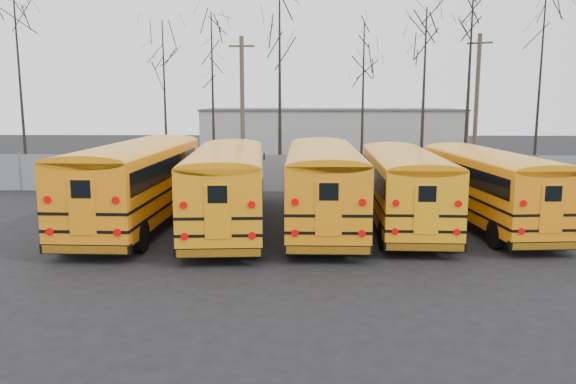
{
  "coord_description": "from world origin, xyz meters",
  "views": [
    {
      "loc": [
        -0.61,
        -18.1,
        4.97
      ],
      "look_at": [
        -1.09,
        2.17,
        1.6
      ],
      "focal_mm": 35.0,
      "sensor_mm": 36.0,
      "label": 1
    }
  ],
  "objects_px": {
    "bus_b": "(228,181)",
    "bus_d": "(403,181)",
    "bus_c": "(323,179)",
    "utility_pole_right": "(476,102)",
    "bus_e": "(488,181)",
    "bus_a": "(138,177)",
    "utility_pole_left": "(242,108)"
  },
  "relations": [
    {
      "from": "bus_b",
      "to": "bus_d",
      "type": "xyz_separation_m",
      "value": [
        6.78,
        0.65,
        -0.09
      ]
    },
    {
      "from": "bus_c",
      "to": "utility_pole_right",
      "type": "height_order",
      "value": "utility_pole_right"
    },
    {
      "from": "bus_b",
      "to": "bus_e",
      "type": "relative_size",
      "value": 1.06
    },
    {
      "from": "bus_e",
      "to": "utility_pole_right",
      "type": "bearing_deg",
      "value": 69.89
    },
    {
      "from": "bus_a",
      "to": "utility_pole_left",
      "type": "xyz_separation_m",
      "value": [
        2.81,
        12.48,
        2.46
      ]
    },
    {
      "from": "bus_a",
      "to": "bus_d",
      "type": "relative_size",
      "value": 1.1
    },
    {
      "from": "bus_b",
      "to": "utility_pole_right",
      "type": "height_order",
      "value": "utility_pole_right"
    },
    {
      "from": "bus_b",
      "to": "bus_c",
      "type": "relative_size",
      "value": 1.0
    },
    {
      "from": "bus_d",
      "to": "bus_e",
      "type": "relative_size",
      "value": 1.0
    },
    {
      "from": "bus_a",
      "to": "bus_c",
      "type": "height_order",
      "value": "bus_a"
    },
    {
      "from": "bus_b",
      "to": "bus_e",
      "type": "distance_m",
      "value": 10.17
    },
    {
      "from": "bus_b",
      "to": "utility_pole_right",
      "type": "distance_m",
      "value": 22.97
    },
    {
      "from": "bus_a",
      "to": "bus_d",
      "type": "bearing_deg",
      "value": 2.65
    },
    {
      "from": "bus_d",
      "to": "bus_e",
      "type": "height_order",
      "value": "bus_d"
    },
    {
      "from": "bus_c",
      "to": "bus_e",
      "type": "xyz_separation_m",
      "value": [
        6.49,
        0.4,
        -0.14
      ]
    },
    {
      "from": "bus_e",
      "to": "utility_pole_left",
      "type": "height_order",
      "value": "utility_pole_left"
    },
    {
      "from": "bus_a",
      "to": "bus_b",
      "type": "height_order",
      "value": "bus_a"
    },
    {
      "from": "bus_b",
      "to": "bus_c",
      "type": "xyz_separation_m",
      "value": [
        3.64,
        0.45,
        0.02
      ]
    },
    {
      "from": "bus_d",
      "to": "bus_e",
      "type": "bearing_deg",
      "value": 5.09
    },
    {
      "from": "bus_a",
      "to": "bus_c",
      "type": "bearing_deg",
      "value": 1.53
    },
    {
      "from": "bus_b",
      "to": "bus_d",
      "type": "relative_size",
      "value": 1.06
    },
    {
      "from": "bus_b",
      "to": "utility_pole_right",
      "type": "bearing_deg",
      "value": 45.95
    },
    {
      "from": "bus_d",
      "to": "utility_pole_right",
      "type": "relative_size",
      "value": 1.19
    },
    {
      "from": "bus_b",
      "to": "utility_pole_left",
      "type": "xyz_separation_m",
      "value": [
        -0.75,
        12.94,
        2.55
      ]
    },
    {
      "from": "bus_a",
      "to": "bus_d",
      "type": "height_order",
      "value": "bus_a"
    },
    {
      "from": "bus_d",
      "to": "bus_b",
      "type": "bearing_deg",
      "value": -172.9
    },
    {
      "from": "bus_a",
      "to": "bus_e",
      "type": "relative_size",
      "value": 1.1
    },
    {
      "from": "bus_b",
      "to": "bus_e",
      "type": "bearing_deg",
      "value": 0.62
    },
    {
      "from": "utility_pole_right",
      "to": "utility_pole_left",
      "type": "bearing_deg",
      "value": -139.64
    },
    {
      "from": "bus_b",
      "to": "bus_e",
      "type": "xyz_separation_m",
      "value": [
        10.13,
        0.85,
        -0.11
      ]
    },
    {
      "from": "utility_pole_left",
      "to": "bus_b",
      "type": "bearing_deg",
      "value": -85.77
    },
    {
      "from": "bus_c",
      "to": "bus_d",
      "type": "bearing_deg",
      "value": 3.82
    }
  ]
}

